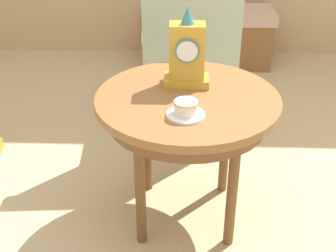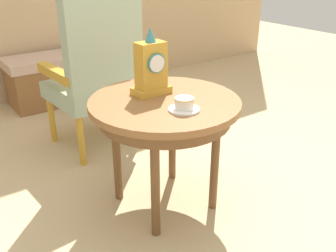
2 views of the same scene
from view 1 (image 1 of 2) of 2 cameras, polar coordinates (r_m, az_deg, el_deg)
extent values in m
plane|color=tan|center=(2.15, 4.46, -12.20)|extent=(10.00, 10.00, 0.00)
cylinder|color=brown|center=(1.87, 2.45, 3.27)|extent=(0.76, 0.76, 0.03)
cylinder|color=brown|center=(1.89, 2.42, 1.86)|extent=(0.67, 0.67, 0.07)
cylinder|color=brown|center=(2.20, 7.15, -1.78)|extent=(0.04, 0.04, 0.58)
cylinder|color=brown|center=(2.19, -2.65, -1.62)|extent=(0.04, 0.04, 0.58)
cylinder|color=brown|center=(1.88, -3.48, -7.63)|extent=(0.04, 0.04, 0.58)
cylinder|color=brown|center=(1.89, 8.01, -7.80)|extent=(0.04, 0.04, 0.58)
cylinder|color=white|center=(1.71, 2.21, 1.40)|extent=(0.15, 0.15, 0.01)
cylinder|color=white|center=(1.70, 2.23, 2.33)|extent=(0.09, 0.09, 0.05)
torus|color=gold|center=(1.69, 2.25, 3.03)|extent=(0.09, 0.09, 0.00)
cube|color=gold|center=(1.95, 2.29, 5.66)|extent=(0.19, 0.11, 0.04)
cube|color=gold|center=(1.90, 2.37, 9.30)|extent=(0.14, 0.09, 0.23)
cylinder|color=teal|center=(1.85, 2.39, 9.32)|extent=(0.10, 0.01, 0.10)
cylinder|color=white|center=(1.84, 2.39, 9.25)|extent=(0.08, 0.00, 0.08)
cone|color=teal|center=(1.85, 2.47, 13.64)|extent=(0.06, 0.06, 0.07)
cube|color=#9EB299|center=(2.76, 2.40, 8.07)|extent=(0.56, 0.56, 0.11)
cube|color=#9EB299|center=(2.43, 3.01, 14.31)|extent=(0.53, 0.13, 0.64)
cube|color=gold|center=(2.73, 7.39, 11.30)|extent=(0.10, 0.47, 0.06)
cube|color=gold|center=(2.69, -2.50, 11.25)|extent=(0.10, 0.47, 0.06)
cylinder|color=gold|center=(3.08, 6.10, 5.67)|extent=(0.04, 0.04, 0.35)
cylinder|color=gold|center=(3.05, -2.16, 5.56)|extent=(0.04, 0.04, 0.35)
cylinder|color=gold|center=(2.69, 7.35, 1.77)|extent=(0.04, 0.04, 0.35)
cylinder|color=gold|center=(2.65, -2.08, 1.59)|extent=(0.04, 0.04, 0.35)
cube|color=#CCA893|center=(3.69, 5.12, 13.66)|extent=(1.01, 0.40, 0.08)
cube|color=brown|center=(3.76, 4.97, 10.44)|extent=(0.97, 0.38, 0.36)
camera|label=2|loc=(1.02, -72.07, -0.27)|focal=40.43mm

